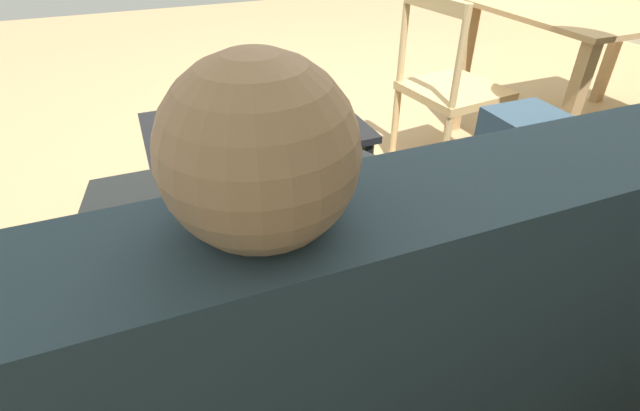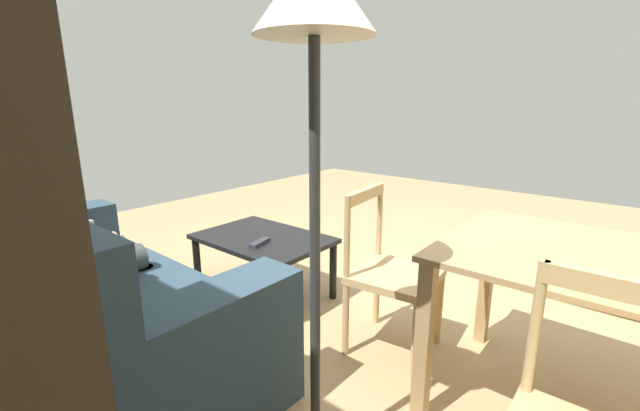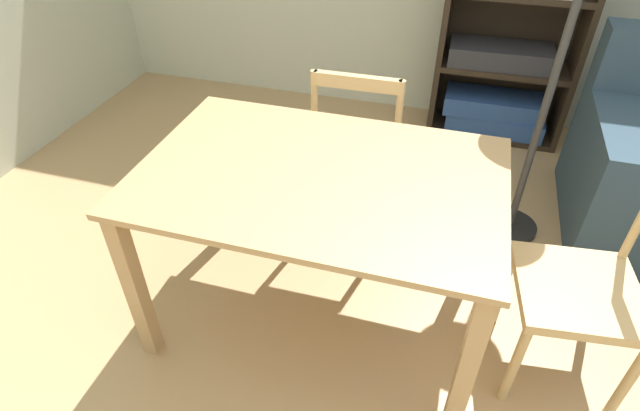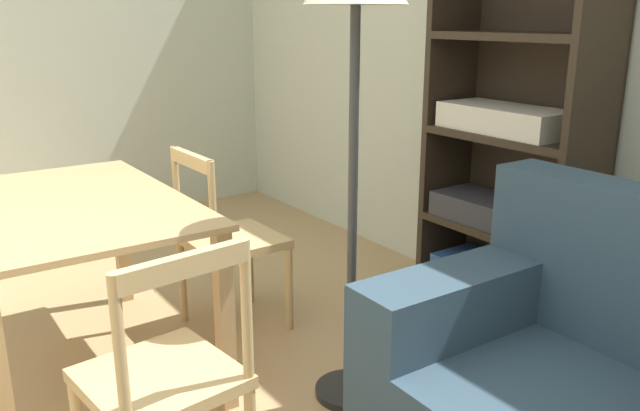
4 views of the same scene
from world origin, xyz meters
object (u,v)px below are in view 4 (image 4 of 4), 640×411
(dining_chair_facing_couch, at_px, (164,381))
(floor_lamp, at_px, (355,15))
(dining_table, at_px, (68,229))
(dining_chair_near_wall, at_px, (228,241))
(bookshelf, at_px, (510,176))

(dining_chair_facing_couch, bearing_deg, floor_lamp, 101.98)
(dining_table, relative_size, dining_chair_near_wall, 1.48)
(dining_table, xyz_separation_m, dining_chair_facing_couch, (0.98, 0.00, -0.20))
(dining_table, bearing_deg, dining_chair_facing_couch, 0.20)
(bookshelf, height_order, dining_table, bookshelf)
(dining_chair_facing_couch, bearing_deg, bookshelf, 99.52)
(dining_chair_facing_couch, bearing_deg, dining_table, -179.80)
(dining_chair_facing_couch, xyz_separation_m, floor_lamp, (-0.17, 0.82, 1.03))
(dining_chair_near_wall, xyz_separation_m, dining_chair_facing_couch, (0.98, -0.70, -0.01))
(dining_table, height_order, dining_chair_near_wall, dining_chair_near_wall)
(dining_table, xyz_separation_m, floor_lamp, (0.81, 0.83, 0.83))
(dining_table, distance_m, dining_chair_facing_couch, 1.00)
(dining_chair_near_wall, height_order, dining_chair_facing_couch, dining_chair_near_wall)
(dining_table, relative_size, floor_lamp, 0.75)
(bookshelf, distance_m, floor_lamp, 1.29)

